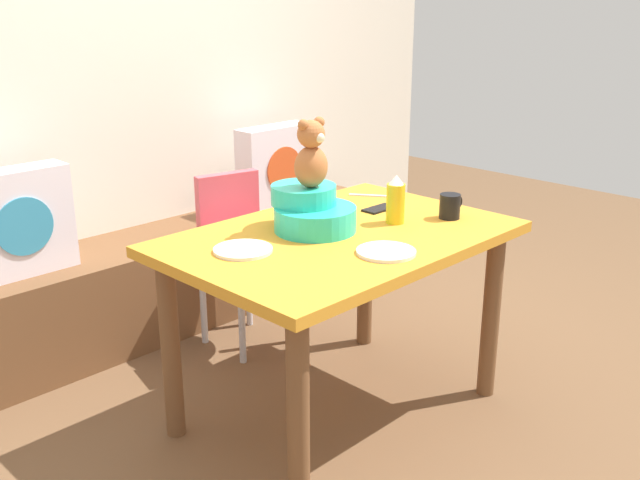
# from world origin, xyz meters

# --- Properties ---
(ground_plane) EXTENTS (8.00, 8.00, 0.00)m
(ground_plane) POSITION_xyz_m (0.00, 0.00, 0.00)
(ground_plane) COLOR brown
(back_wall) EXTENTS (4.40, 0.10, 2.60)m
(back_wall) POSITION_xyz_m (0.00, 1.44, 1.30)
(back_wall) COLOR silver
(back_wall) RESTS_ON ground_plane
(window_bench) EXTENTS (2.60, 0.44, 0.46)m
(window_bench) POSITION_xyz_m (0.00, 1.17, 0.23)
(window_bench) COLOR brown
(window_bench) RESTS_ON ground_plane
(pillow_floral_left) EXTENTS (0.44, 0.15, 0.44)m
(pillow_floral_left) POSITION_xyz_m (-0.69, 1.15, 0.68)
(pillow_floral_left) COLOR silver
(pillow_floral_left) RESTS_ON window_bench
(pillow_floral_right) EXTENTS (0.44, 0.15, 0.44)m
(pillow_floral_right) POSITION_xyz_m (0.72, 1.15, 0.68)
(pillow_floral_right) COLOR silver
(pillow_floral_right) RESTS_ON window_bench
(dining_table) EXTENTS (1.24, 0.84, 0.74)m
(dining_table) POSITION_xyz_m (0.00, 0.00, 0.63)
(dining_table) COLOR orange
(dining_table) RESTS_ON ground_plane
(highchair) EXTENTS (0.39, 0.50, 0.79)m
(highchair) POSITION_xyz_m (0.14, 0.74, 0.52)
(highchair) COLOR #D84C59
(highchair) RESTS_ON ground_plane
(infant_seat_teal) EXTENTS (0.30, 0.33, 0.16)m
(infant_seat_teal) POSITION_xyz_m (-0.04, 0.10, 0.81)
(infant_seat_teal) COLOR #26C2A7
(infant_seat_teal) RESTS_ON dining_table
(teddy_bear) EXTENTS (0.13, 0.12, 0.25)m
(teddy_bear) POSITION_xyz_m (-0.04, 0.10, 1.02)
(teddy_bear) COLOR #B16536
(teddy_bear) RESTS_ON infant_seat_teal
(ketchup_bottle) EXTENTS (0.07, 0.07, 0.18)m
(ketchup_bottle) POSITION_xyz_m (0.24, -0.06, 0.83)
(ketchup_bottle) COLOR gold
(ketchup_bottle) RESTS_ON dining_table
(coffee_mug) EXTENTS (0.12, 0.08, 0.09)m
(coffee_mug) POSITION_xyz_m (0.44, -0.17, 0.79)
(coffee_mug) COLOR black
(coffee_mug) RESTS_ON dining_table
(dinner_plate_near) EXTENTS (0.20, 0.20, 0.01)m
(dinner_plate_near) POSITION_xyz_m (-0.37, 0.10, 0.75)
(dinner_plate_near) COLOR white
(dinner_plate_near) RESTS_ON dining_table
(dinner_plate_far) EXTENTS (0.20, 0.20, 0.01)m
(dinner_plate_far) POSITION_xyz_m (-0.05, -0.26, 0.75)
(dinner_plate_far) COLOR white
(dinner_plate_far) RESTS_ON dining_table
(cell_phone) EXTENTS (0.14, 0.07, 0.01)m
(cell_phone) POSITION_xyz_m (0.33, 0.09, 0.74)
(cell_phone) COLOR black
(cell_phone) RESTS_ON dining_table
(table_fork) EXTENTS (0.11, 0.15, 0.01)m
(table_fork) POSITION_xyz_m (0.46, 0.26, 0.74)
(table_fork) COLOR silver
(table_fork) RESTS_ON dining_table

